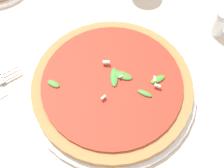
{
  "coord_description": "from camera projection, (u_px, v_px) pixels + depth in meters",
  "views": [
    {
      "loc": [
        -0.16,
        -0.28,
        0.59
      ],
      "look_at": [
        0.02,
        -0.02,
        0.03
      ],
      "focal_mm": 50.0,
      "sensor_mm": 36.0,
      "label": 1
    }
  ],
  "objects": [
    {
      "name": "ground_plane",
      "position": [
        98.0,
        88.0,
        0.67
      ],
      "size": [
        6.0,
        6.0,
        0.0
      ],
      "primitive_type": "plane",
      "color": "beige"
    },
    {
      "name": "pizza_arugula_main",
      "position": [
        112.0,
        87.0,
        0.66
      ],
      "size": [
        0.36,
        0.36,
        0.05
      ],
      "color": "white",
      "rests_on": "ground_plane"
    },
    {
      "name": "shaker_pepper",
      "position": [
        220.0,
        23.0,
        0.72
      ],
      "size": [
        0.03,
        0.03,
        0.07
      ],
      "color": "silver",
      "rests_on": "ground_plane"
    }
  ]
}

